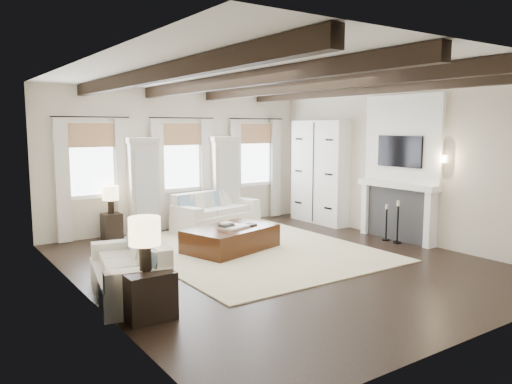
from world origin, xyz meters
TOP-DOWN VIEW (x-y plane):
  - ground at (0.00, 0.00)m, footprint 7.50×7.50m
  - room_shell at (0.75, 0.90)m, footprint 6.54×7.54m
  - area_rug at (0.14, 1.03)m, footprint 3.95×4.84m
  - sofa_back at (0.53, 3.12)m, footprint 2.17×1.34m
  - sofa_left at (-2.69, -0.20)m, footprint 1.24×2.05m
  - ottoman at (-0.22, 1.19)m, footprint 1.94×1.50m
  - tray at (-0.19, 1.12)m, footprint 0.58×0.50m
  - book_lower at (-0.34, 1.16)m, footprint 0.30×0.26m
  - book_upper at (-0.32, 1.19)m, footprint 0.26×0.22m
  - book_loose at (0.17, 1.13)m, footprint 0.28×0.24m
  - side_table_front at (-2.85, -1.09)m, footprint 0.59×0.59m
  - lamp_front at (-2.85, -1.09)m, footprint 0.39×0.39m
  - side_table_back at (-1.78, 3.39)m, footprint 0.37×0.37m
  - lamp_back at (-1.78, 3.39)m, footprint 0.34×0.34m
  - candlestick_near at (2.90, -0.20)m, footprint 0.18×0.18m
  - candlestick_far at (2.90, 0.09)m, footprint 0.15×0.15m

SIDE VIEW (x-z plane):
  - ground at x=0.00m, z-range 0.00..0.00m
  - area_rug at x=0.14m, z-range 0.00..0.02m
  - ottoman at x=-0.22m, z-range 0.00..0.45m
  - side_table_back at x=-1.78m, z-range 0.00..0.56m
  - side_table_front at x=-2.85m, z-range 0.00..0.59m
  - candlestick_far at x=2.90m, z-range -0.06..0.69m
  - sofa_left at x=-2.69m, z-range -0.08..0.74m
  - sofa_back at x=0.53m, z-range -0.08..0.79m
  - candlestick_near at x=2.90m, z-range -0.07..0.80m
  - book_loose at x=0.17m, z-range 0.45..0.48m
  - tray at x=-0.19m, z-range 0.45..0.49m
  - book_lower at x=-0.34m, z-range 0.49..0.53m
  - book_upper at x=-0.32m, z-range 0.53..0.56m
  - lamp_back at x=-1.78m, z-range 0.66..1.24m
  - lamp_front at x=-2.85m, z-range 0.71..1.38m
  - room_shell at x=0.75m, z-range 0.28..3.50m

